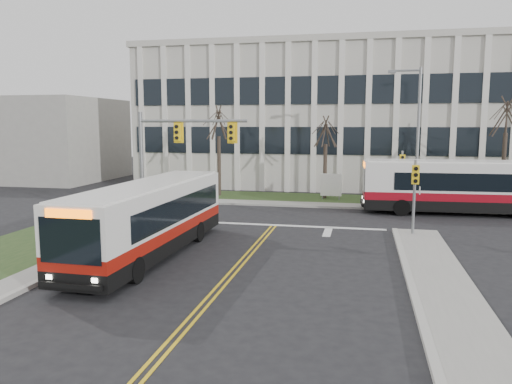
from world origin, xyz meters
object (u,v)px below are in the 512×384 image
object	(u,v)px
streetlight	(416,129)
bus_main	(150,220)
bus_cross	(465,188)
directory_sign	(331,185)
newspaper_box_red	(94,238)

from	to	relation	value
streetlight	bus_main	world-z (taller)	streetlight
bus_main	bus_cross	world-z (taller)	bus_cross
bus_main	streetlight	bearing A→B (deg)	52.98
streetlight	bus_main	bearing A→B (deg)	-128.21
bus_cross	directory_sign	bearing A→B (deg)	-115.41
streetlight	directory_sign	size ratio (longest dim) A/B	4.60
streetlight	bus_cross	size ratio (longest dim) A/B	0.76
bus_cross	newspaper_box_red	xyz separation A→B (m)	(-17.85, -12.59, -1.14)
bus_cross	newspaper_box_red	bearing A→B (deg)	-57.48
directory_sign	newspaper_box_red	bearing A→B (deg)	-120.56
streetlight	bus_main	xyz separation A→B (m)	(-12.08, -15.34, -3.68)
directory_sign	bus_cross	bearing A→B (deg)	-22.73
streetlight	directory_sign	world-z (taller)	streetlight
bus_cross	newspaper_box_red	distance (m)	21.88
directory_sign	bus_main	distance (m)	17.89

